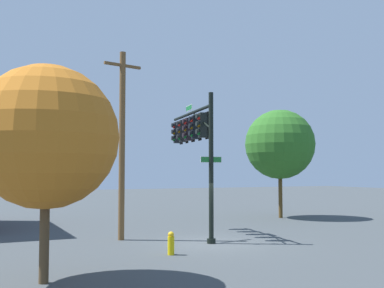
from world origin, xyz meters
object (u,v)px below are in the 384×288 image
Objects in this scene: utility_pole at (122,142)px; fire_hydrant at (171,243)px; signal_pole_assembly at (193,136)px; tree_near at (46,137)px; tree_mid at (280,144)px.

fire_hydrant is at bearing -172.86° from utility_pole.
utility_pole is at bearing 7.14° from fire_hydrant.
fire_hydrant is at bearing 145.38° from signal_pole_assembly.
utility_pole reaches higher than tree_near.
signal_pole_assembly is 10.16m from tree_mid.
utility_pole is 10.02× the size of fire_hydrant.
signal_pole_assembly is 6.61m from fire_hydrant.
tree_near is (-6.60, 7.59, -0.77)m from signal_pole_assembly.
signal_pole_assembly reaches higher than tree_near.
signal_pole_assembly is 3.43m from utility_pole.
fire_hydrant is at bearing -62.63° from tree_near.
utility_pole reaches higher than fire_hydrant.
tree_near is 0.84× the size of tree_mid.
signal_pole_assembly is 10.09m from tree_near.
tree_mid is at bearing -59.70° from signal_pole_assembly.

